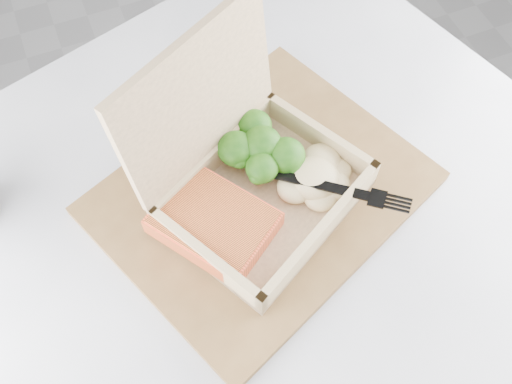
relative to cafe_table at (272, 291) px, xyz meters
name	(u,v)px	position (x,y,z in m)	size (l,w,h in m)	color
cafe_table	(272,291)	(0.00, 0.00, 0.00)	(1.04, 1.04, 0.74)	black
serving_tray	(261,194)	(0.00, 0.06, 0.20)	(0.37, 0.30, 0.02)	brown
takeout_container	(244,168)	(-0.01, 0.07, 0.26)	(0.28, 0.27, 0.21)	tan
salmon_fillet	(214,223)	(-0.07, 0.03, 0.23)	(0.10, 0.13, 0.03)	#FF5831
broccoli_pile	(262,150)	(0.02, 0.10, 0.24)	(0.11, 0.11, 0.04)	#367319
mashed_potatoes	(315,178)	(0.06, 0.04, 0.23)	(0.10, 0.08, 0.03)	#CBB583
plastic_fork	(303,180)	(0.05, 0.03, 0.25)	(0.13, 0.12, 0.02)	black
receipt	(179,90)	(-0.04, 0.26, 0.19)	(0.07, 0.13, 0.00)	white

